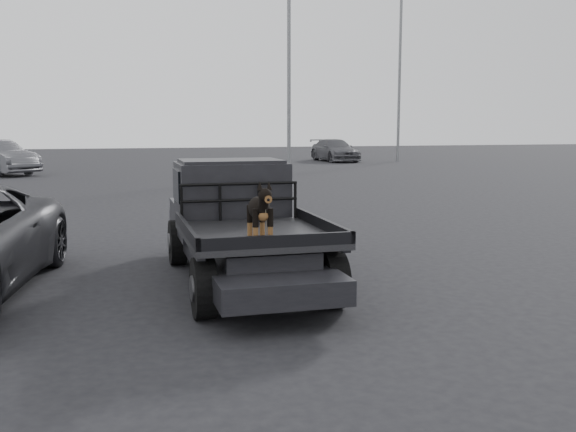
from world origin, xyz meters
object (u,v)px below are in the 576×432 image
object	(u,v)px
flatbed_ute	(243,252)
floodlight_far	(400,36)
floodlight_mid	(289,33)
distant_car_b	(335,150)
dog	(260,213)

from	to	relation	value
flatbed_ute	floodlight_far	bearing A→B (deg)	61.04
flatbed_ute	floodlight_mid	xyz separation A→B (m)	(6.55, 21.06, 6.24)
distant_car_b	floodlight_far	size ratio (longest dim) A/B	0.33
floodlight_mid	floodlight_far	size ratio (longest dim) A/B	0.83
floodlight_far	distant_car_b	bearing A→B (deg)	162.27
flatbed_ute	distant_car_b	distance (m)	32.93
flatbed_ute	floodlight_mid	distance (m)	22.92
flatbed_ute	distant_car_b	bearing A→B (deg)	68.06
flatbed_ute	floodlight_mid	bearing A→B (deg)	72.73
dog	floodlight_mid	size ratio (longest dim) A/B	0.06
floodlight_far	dog	bearing A→B (deg)	-117.75
distant_car_b	floodlight_far	distance (m)	8.33
floodlight_mid	floodlight_far	xyz separation A→B (m)	(9.66, 8.23, 1.27)
dog	distant_car_b	xyz separation A→B (m)	(12.45, 32.33, -0.58)
distant_car_b	floodlight_mid	xyz separation A→B (m)	(-5.75, -9.48, 5.98)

